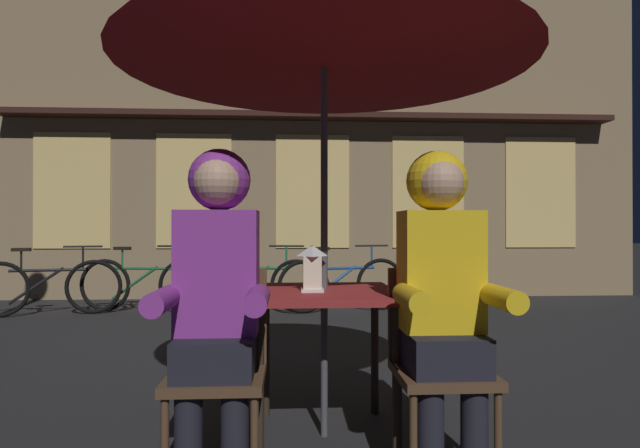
{
  "coord_description": "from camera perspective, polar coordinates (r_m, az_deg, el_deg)",
  "views": [
    {
      "loc": [
        -0.17,
        -2.6,
        1.06
      ],
      "look_at": [
        0.0,
        0.37,
        1.08
      ],
      "focal_mm": 28.84,
      "sensor_mm": 36.0,
      "label": 1
    }
  ],
  "objects": [
    {
      "name": "cafe_table",
      "position": [
        2.64,
        0.47,
        -9.52
      ],
      "size": [
        0.72,
        0.72,
        0.74
      ],
      "color": "maroon",
      "rests_on": "ground_plane"
    },
    {
      "name": "chair_right",
      "position": [
        2.4,
        12.98,
        -14.1
      ],
      "size": [
        0.4,
        0.4,
        0.87
      ],
      "color": "#513823",
      "rests_on": "ground_plane"
    },
    {
      "name": "bicycle_second",
      "position": [
        6.83,
        -18.94,
        -6.34
      ],
      "size": [
        1.67,
        0.27,
        0.84
      ],
      "color": "black",
      "rests_on": "ground_plane"
    },
    {
      "name": "person_right_hooded",
      "position": [
        2.28,
        13.37,
        -5.69
      ],
      "size": [
        0.45,
        0.56,
        1.4
      ],
      "color": "black",
      "rests_on": "ground_plane"
    },
    {
      "name": "bicycle_fourth",
      "position": [
        6.5,
        2.53,
        -6.66
      ],
      "size": [
        1.65,
        0.41,
        0.84
      ],
      "color": "black",
      "rests_on": "ground_plane"
    },
    {
      "name": "bicycle_nearest",
      "position": [
        7.0,
        -28.0,
        -6.16
      ],
      "size": [
        1.65,
        0.41,
        0.84
      ],
      "color": "black",
      "rests_on": "ground_plane"
    },
    {
      "name": "bicycle_third",
      "position": [
        6.55,
        -7.15,
        -6.6
      ],
      "size": [
        1.67,
        0.3,
        0.84
      ],
      "color": "black",
      "rests_on": "ground_plane"
    },
    {
      "name": "chair_left",
      "position": [
        2.33,
        -11.18,
        -14.52
      ],
      "size": [
        0.4,
        0.4,
        0.87
      ],
      "color": "#513823",
      "rests_on": "ground_plane"
    },
    {
      "name": "shopfront_building",
      "position": [
        8.26,
        -0.92,
        13.87
      ],
      "size": [
        10.0,
        0.93,
        6.2
      ],
      "color": "#937A56",
      "rests_on": "ground_plane"
    },
    {
      "name": "lantern",
      "position": [
        2.55,
        -0.88,
        -4.8
      ],
      "size": [
        0.11,
        0.11,
        0.23
      ],
      "color": "white",
      "rests_on": "cafe_table"
    },
    {
      "name": "person_left_hooded",
      "position": [
        2.21,
        -11.37,
        -5.87
      ],
      "size": [
        0.45,
        0.56,
        1.4
      ],
      "color": "black",
      "rests_on": "ground_plane"
    },
    {
      "name": "potted_plant",
      "position": [
        7.3,
        15.72,
        -4.4
      ],
      "size": [
        0.6,
        0.6,
        0.92
      ],
      "color": "brown",
      "rests_on": "ground_plane"
    },
    {
      "name": "ground_plane",
      "position": [
        2.81,
        0.47,
        -22.46
      ],
      "size": [
        60.0,
        60.0,
        0.0
      ],
      "primitive_type": "plane",
      "color": "#232326"
    },
    {
      "name": "patio_umbrella",
      "position": [
        2.79,
        0.47,
        20.6
      ],
      "size": [
        2.1,
        2.1,
        2.31
      ],
      "color": "#4C4C51",
      "rests_on": "ground_plane"
    }
  ]
}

